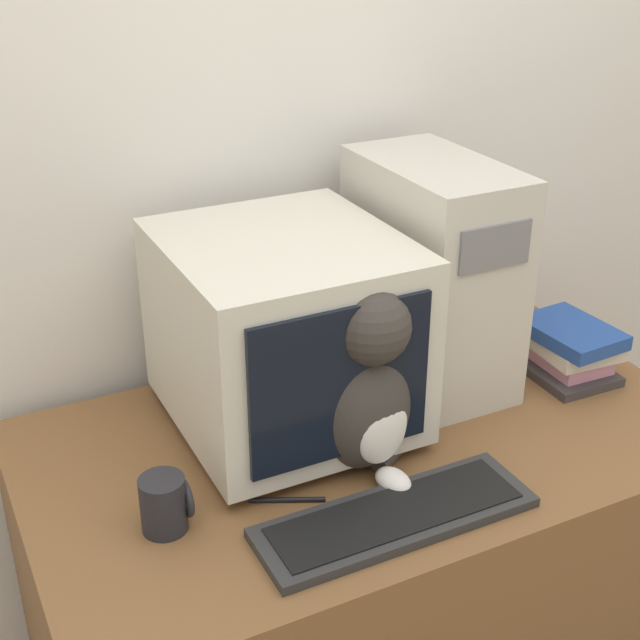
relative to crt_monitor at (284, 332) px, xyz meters
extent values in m
cube|color=silver|center=(0.13, 0.32, 0.33)|extent=(7.00, 0.05, 2.50)
cube|color=brown|center=(0.13, -0.11, -0.56)|extent=(1.30, 0.74, 0.72)
cube|color=beige|center=(0.00, 0.00, -0.19)|extent=(0.29, 0.27, 0.02)
cube|color=beige|center=(0.00, 0.00, 0.01)|extent=(0.41, 0.45, 0.36)
cube|color=black|center=(0.00, -0.23, 0.01)|extent=(0.33, 0.01, 0.28)
cube|color=beige|center=(0.35, 0.04, 0.04)|extent=(0.22, 0.39, 0.47)
cube|color=slate|center=(0.35, -0.16, 0.16)|extent=(0.15, 0.01, 0.08)
cube|color=#2D2D2D|center=(0.04, -0.36, -0.19)|extent=(0.48, 0.15, 0.02)
cube|color=black|center=(0.04, -0.36, -0.18)|extent=(0.43, 0.12, 0.00)
ellipsoid|color=#38332D|center=(0.06, -0.18, -0.07)|extent=(0.22, 0.20, 0.25)
ellipsoid|color=white|center=(0.07, -0.24, -0.09)|extent=(0.11, 0.07, 0.14)
sphere|color=#38332D|center=(0.07, -0.21, 0.09)|extent=(0.15, 0.15, 0.13)
cone|color=#38332D|center=(0.03, -0.21, 0.14)|extent=(0.04, 0.04, 0.03)
cone|color=#38332D|center=(0.11, -0.20, 0.14)|extent=(0.04, 0.04, 0.03)
ellipsoid|color=white|center=(0.08, -0.28, -0.18)|extent=(0.06, 0.08, 0.04)
cylinder|color=#38332D|center=(0.15, -0.18, -0.18)|extent=(0.16, 0.12, 0.03)
cube|color=#383333|center=(0.61, -0.10, -0.19)|extent=(0.16, 0.19, 0.02)
cube|color=pink|center=(0.62, -0.09, -0.16)|extent=(0.13, 0.17, 0.03)
cube|color=beige|center=(0.63, -0.10, -0.13)|extent=(0.17, 0.16, 0.03)
cube|color=#234793|center=(0.62, -0.10, -0.10)|extent=(0.16, 0.21, 0.03)
cylinder|color=black|center=(-0.10, -0.23, -0.19)|extent=(0.12, 0.06, 0.01)
cylinder|color=#232328|center=(-0.31, -0.20, -0.15)|extent=(0.08, 0.08, 0.10)
torus|color=#232328|center=(-0.27, -0.20, -0.15)|extent=(0.01, 0.07, 0.07)
camera|label=1|loc=(-0.60, -1.35, 0.75)|focal=50.00mm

